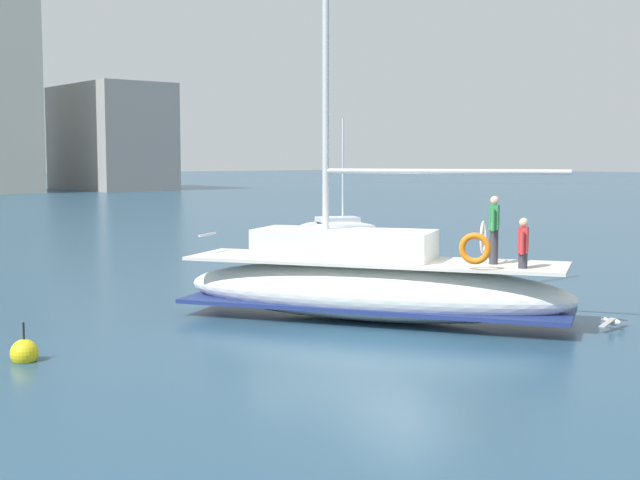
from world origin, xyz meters
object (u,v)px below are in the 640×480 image
(main_sailboat, at_px, (370,283))
(mooring_buoy, at_px, (24,353))
(moored_sloop_near, at_px, (338,224))
(seagull, at_px, (613,322))

(main_sailboat, distance_m, mooring_buoy, 8.18)
(moored_sloop_near, height_order, mooring_buoy, moored_sloop_near)
(seagull, relative_size, mooring_buoy, 1.40)
(moored_sloop_near, xyz_separation_m, seagull, (-11.82, -23.43, -0.29))
(main_sailboat, distance_m, seagull, 5.67)
(main_sailboat, bearing_deg, seagull, -52.05)
(main_sailboat, xyz_separation_m, moored_sloop_near, (15.28, 19.00, -0.42))
(seagull, bearing_deg, mooring_buoy, 154.49)
(seagull, height_order, mooring_buoy, mooring_buoy)
(moored_sloop_near, bearing_deg, seagull, -116.78)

